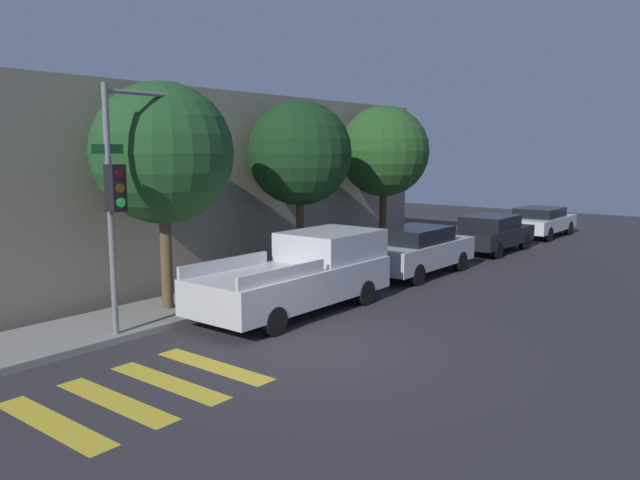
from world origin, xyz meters
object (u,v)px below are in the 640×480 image
(pickup_truck, at_px, (303,273))
(tree_midblock, at_px, (300,153))
(sedan_near_corner, at_px, (416,250))
(sedan_far_end, at_px, (540,221))
(traffic_light_pole, at_px, (132,171))
(sedan_middle, at_px, (491,233))
(tree_far_end, at_px, (384,152))
(tree_near_corner, at_px, (163,154))

(pickup_truck, height_order, tree_midblock, tree_midblock)
(sedan_near_corner, relative_size, sedan_far_end, 1.01)
(traffic_light_pole, bearing_deg, sedan_middle, -4.97)
(traffic_light_pole, distance_m, tree_far_end, 10.69)
(sedan_middle, height_order, sedan_far_end, sedan_middle)
(traffic_light_pole, xyz_separation_m, pickup_truck, (3.73, -1.27, -2.49))
(pickup_truck, distance_m, sedan_far_end, 16.17)
(sedan_far_end, bearing_deg, pickup_truck, -180.00)
(sedan_near_corner, bearing_deg, tree_midblock, 142.07)
(sedan_middle, xyz_separation_m, tree_far_end, (-3.96, 2.22, 2.99))
(sedan_far_end, xyz_separation_m, tree_near_corner, (-18.41, 2.22, 3.00))
(tree_far_end, bearing_deg, traffic_light_pole, -174.91)
(tree_midblock, relative_size, tree_far_end, 0.99)
(pickup_truck, bearing_deg, sedan_middle, 0.00)
(sedan_far_end, height_order, tree_midblock, tree_midblock)
(sedan_near_corner, distance_m, sedan_far_end, 10.81)
(traffic_light_pole, xyz_separation_m, sedan_far_end, (19.89, -1.27, -2.68))
(sedan_middle, xyz_separation_m, tree_near_corner, (-13.12, 2.22, 2.97))
(sedan_near_corner, bearing_deg, sedan_far_end, 0.00)
(sedan_near_corner, bearing_deg, tree_near_corner, 163.73)
(sedan_middle, bearing_deg, sedan_far_end, 0.00)
(traffic_light_pole, distance_m, pickup_truck, 4.66)
(tree_far_end, bearing_deg, tree_midblock, 180.00)
(pickup_truck, bearing_deg, tree_midblock, 41.46)
(sedan_middle, xyz_separation_m, tree_midblock, (-8.36, 2.22, 2.96))
(sedan_middle, distance_m, tree_near_corner, 13.63)
(pickup_truck, relative_size, sedan_far_end, 1.21)
(sedan_middle, xyz_separation_m, sedan_far_end, (5.29, 0.00, -0.03))
(tree_midblock, bearing_deg, sedan_far_end, -9.22)
(pickup_truck, height_order, sedan_near_corner, pickup_truck)
(sedan_near_corner, height_order, tree_midblock, tree_midblock)
(tree_midblock, distance_m, tree_far_end, 4.41)
(traffic_light_pole, height_order, sedan_middle, traffic_light_pole)
(pickup_truck, relative_size, sedan_near_corner, 1.20)
(traffic_light_pole, xyz_separation_m, tree_far_end, (10.64, 0.95, 0.34))
(traffic_light_pole, height_order, pickup_truck, traffic_light_pole)
(sedan_far_end, bearing_deg, tree_far_end, 166.52)
(tree_midblock, height_order, tree_far_end, tree_far_end)
(traffic_light_pole, xyz_separation_m, tree_near_corner, (1.49, 0.95, 0.32))
(tree_near_corner, xyz_separation_m, tree_far_end, (9.16, 0.00, 0.02))
(sedan_far_end, relative_size, tree_far_end, 0.83)
(tree_midblock, bearing_deg, sedan_near_corner, -37.93)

